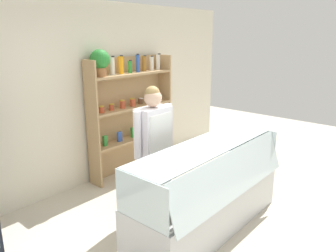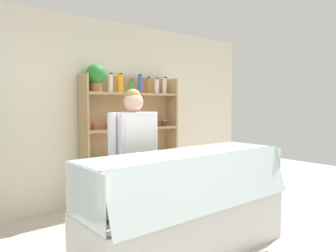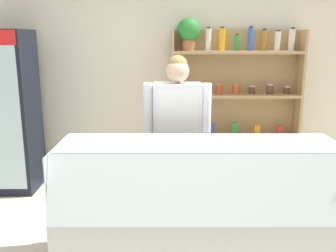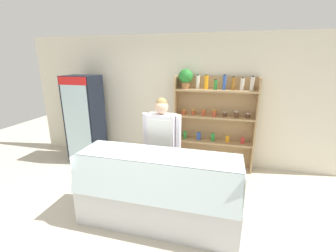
% 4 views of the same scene
% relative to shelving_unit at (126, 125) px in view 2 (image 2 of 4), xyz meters
% --- Properties ---
extents(back_wall, '(6.80, 0.10, 2.70)m').
position_rel_shelving_unit_xyz_m(back_wall, '(-0.75, 0.20, 0.19)').
color(back_wall, silver).
rests_on(back_wall, ground).
extents(shelving_unit, '(1.60, 0.29, 2.02)m').
position_rel_shelving_unit_xyz_m(shelving_unit, '(0.00, 0.00, 0.00)').
color(shelving_unit, tan).
rests_on(shelving_unit, ground).
extents(deli_display_case, '(2.17, 0.77, 1.01)m').
position_rel_shelving_unit_xyz_m(deli_display_case, '(-0.53, -1.94, -0.84)').
color(deli_display_case, silver).
rests_on(deli_display_case, ground).
extents(shop_clerk, '(0.63, 0.25, 1.64)m').
position_rel_shelving_unit_xyz_m(shop_clerk, '(-0.67, -1.23, -0.19)').
color(shop_clerk, '#4C4233').
rests_on(shop_clerk, ground).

